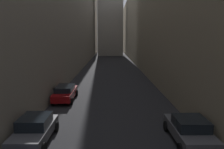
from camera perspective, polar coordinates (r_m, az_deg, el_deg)
name	(u,v)px	position (r m, az deg, el deg)	size (l,w,h in m)	color
ground_plane	(111,69)	(42.78, -0.34, 1.33)	(264.00, 264.00, 0.00)	#232326
building_block_left	(53,11)	(46.00, -14.80, 15.43)	(11.11, 108.00, 22.17)	gray
building_block_right	(177,21)	(46.36, 16.25, 12.88)	(14.84, 108.00, 18.25)	gray
parked_car_left_third	(35,129)	(13.86, -19.01, -12.97)	(1.95, 4.20, 1.49)	#4C4C51
parked_car_left_far	(65,92)	(21.91, -11.82, -4.47)	(1.90, 4.58, 1.43)	maroon
parked_car_right_third	(189,130)	(13.83, 19.06, -13.09)	(2.07, 4.43, 1.46)	#4C4C51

